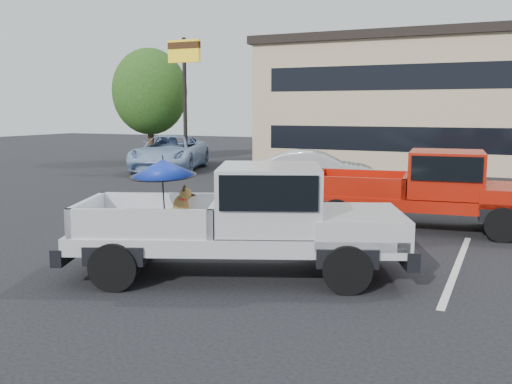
# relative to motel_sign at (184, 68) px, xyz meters

# --- Properties ---
(ground) EXTENTS (90.00, 90.00, 0.00)m
(ground) POSITION_rel_motel_sign_xyz_m (10.00, -14.00, -4.65)
(ground) COLOR black
(ground) RESTS_ON ground
(stripe_left) EXTENTS (0.12, 5.00, 0.01)m
(stripe_left) POSITION_rel_motel_sign_xyz_m (7.00, -12.00, -4.65)
(stripe_left) COLOR silver
(stripe_left) RESTS_ON ground
(stripe_right) EXTENTS (0.12, 5.00, 0.01)m
(stripe_right) POSITION_rel_motel_sign_xyz_m (13.00, -12.00, -4.65)
(stripe_right) COLOR silver
(stripe_right) RESTS_ON ground
(motel_building) EXTENTS (20.40, 8.40, 6.30)m
(motel_building) POSITION_rel_motel_sign_xyz_m (12.00, 6.99, -1.45)
(motel_building) COLOR tan
(motel_building) RESTS_ON ground
(motel_sign) EXTENTS (1.60, 0.22, 6.00)m
(motel_sign) POSITION_rel_motel_sign_xyz_m (0.00, 0.00, 0.00)
(motel_sign) COLOR black
(motel_sign) RESTS_ON ground
(tree_left) EXTENTS (3.96, 3.96, 6.02)m
(tree_left) POSITION_rel_motel_sign_xyz_m (-4.00, 3.00, -0.92)
(tree_left) COLOR #332114
(tree_left) RESTS_ON ground
(silver_pickup) EXTENTS (6.01, 3.96, 2.06)m
(silver_pickup) POSITION_rel_motel_sign_xyz_m (9.92, -13.98, -3.60)
(silver_pickup) COLOR black
(silver_pickup) RESTS_ON ground
(red_pickup) EXTENTS (5.78, 2.53, 1.85)m
(red_pickup) POSITION_rel_motel_sign_xyz_m (12.24, -8.79, -3.64)
(red_pickup) COLOR black
(red_pickup) RESTS_ON ground
(silver_sedan) EXTENTS (4.44, 2.70, 1.38)m
(silver_sedan) POSITION_rel_motel_sign_xyz_m (7.51, -3.62, -3.96)
(silver_sedan) COLOR silver
(silver_sedan) RESTS_ON ground
(blue_suv) EXTENTS (4.47, 6.46, 1.64)m
(blue_suv) POSITION_rel_motel_sign_xyz_m (-0.68, -0.29, -3.83)
(blue_suv) COLOR #88A4CA
(blue_suv) RESTS_ON ground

